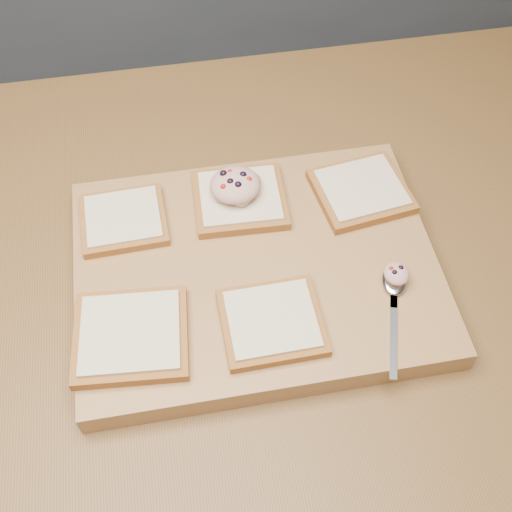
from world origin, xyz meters
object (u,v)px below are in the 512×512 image
(cutting_board, at_px, (256,270))
(bread_far_center, at_px, (240,199))
(spoon, at_px, (394,288))
(tuna_salad_dollop, at_px, (235,185))

(cutting_board, height_order, bread_far_center, bread_far_center)
(bread_far_center, relative_size, spoon, 0.82)
(bread_far_center, xyz_separation_m, spoon, (0.16, -0.17, -0.00))
(cutting_board, height_order, tuna_salad_dollop, tuna_salad_dollop)
(cutting_board, distance_m, bread_far_center, 0.10)
(tuna_salad_dollop, relative_size, spoon, 0.44)
(cutting_board, relative_size, tuna_salad_dollop, 6.75)
(cutting_board, relative_size, bread_far_center, 3.64)
(bread_far_center, bearing_deg, tuna_salad_dollop, 139.00)
(spoon, bearing_deg, cutting_board, 156.30)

